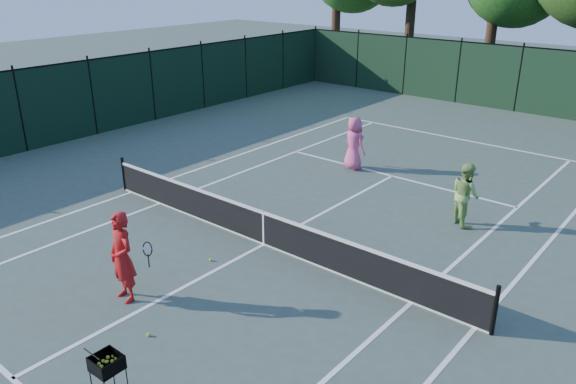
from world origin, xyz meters
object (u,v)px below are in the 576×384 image
Objects in this scene: player_green at (465,194)px; ball_hopper at (107,364)px; coach at (122,257)px; loose_ball_near_cart at (149,335)px; player_pink at (354,143)px; loose_ball_midcourt at (211,260)px.

ball_hopper is at bearing 118.06° from player_green.
coach is 1.77m from loose_ball_near_cart.
coach is at bearing 111.76° from player_pink.
player_green reaches higher than loose_ball_near_cart.
loose_ball_near_cart is (1.41, -0.52, -0.94)m from coach.
player_pink is 5.10m from player_green.
player_pink reaches higher than player_green.
ball_hopper is (2.29, -1.93, -0.28)m from coach.
player_pink is 2.17× the size of ball_hopper.
loose_ball_near_cart is at bearing 119.88° from ball_hopper.
player_green is at bearing 71.75° from coach.
player_pink is at bearing 15.86° from player_green.
coach is 1.13× the size of player_green.
player_pink is 10.67m from loose_ball_near_cart.
player_pink is at bearing 102.27° from loose_ball_near_cart.
player_green is 6.93m from loose_ball_midcourt.
player_pink is 26.58× the size of loose_ball_near_cart.
player_green reaches higher than ball_hopper.
coach reaches higher than ball_hopper.
loose_ball_midcourt is (0.17, 2.23, -0.94)m from coach.
coach is 2.43m from loose_ball_midcourt.
player_pink is at bearing 97.65° from loose_ball_midcourt.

